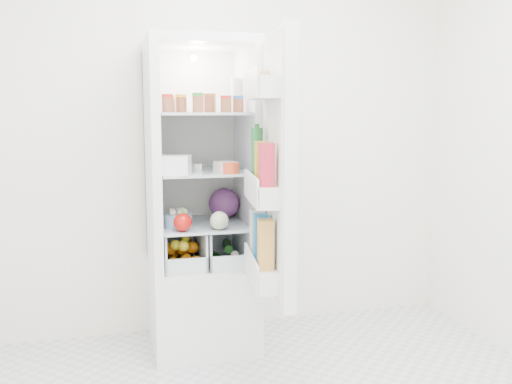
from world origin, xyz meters
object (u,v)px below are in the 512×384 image
object	(u,v)px
refrigerator	(200,235)
mushroom_bowl	(178,221)
red_cabbage	(224,203)
fridge_door	(274,173)

from	to	relation	value
refrigerator	mushroom_bowl	size ratio (longest dim) A/B	11.45
red_cabbage	fridge_door	world-z (taller)	fridge_door
refrigerator	mushroom_bowl	world-z (taller)	refrigerator
fridge_door	refrigerator	bearing A→B (deg)	29.66
mushroom_bowl	fridge_door	size ratio (longest dim) A/B	0.12
fridge_door	red_cabbage	bearing A→B (deg)	16.13
red_cabbage	refrigerator	bearing A→B (deg)	-161.90
refrigerator	fridge_door	size ratio (longest dim) A/B	1.38
red_cabbage	mushroom_bowl	size ratio (longest dim) A/B	1.17
red_cabbage	fridge_door	xyz separation A→B (m)	(0.11, -0.69, 0.25)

